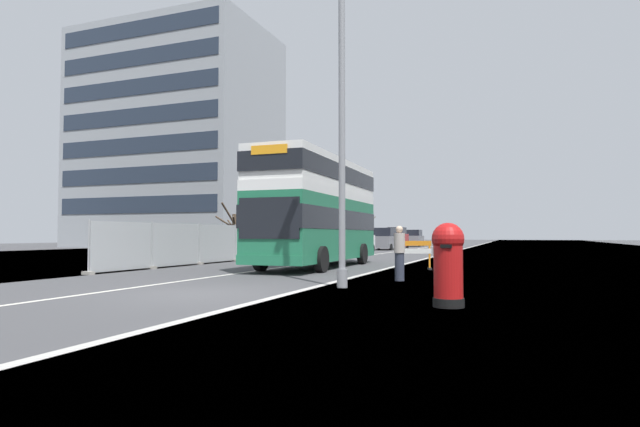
# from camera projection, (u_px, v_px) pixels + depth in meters

# --- Properties ---
(ground) EXTENTS (140.00, 280.00, 0.10)m
(ground) POSITION_uv_depth(u_px,v_px,m) (220.00, 296.00, 12.55)
(ground) COLOR #424244
(double_decker_bus) EXTENTS (2.98, 10.27, 4.74)m
(double_decker_bus) POSITION_uv_depth(u_px,v_px,m) (318.00, 210.00, 22.97)
(double_decker_bus) COLOR #1E6B47
(double_decker_bus) RESTS_ON ground
(lamppost_foreground) EXTENTS (0.29, 0.70, 8.91)m
(lamppost_foreground) POSITION_uv_depth(u_px,v_px,m) (342.00, 133.00, 14.16)
(lamppost_foreground) COLOR gray
(lamppost_foreground) RESTS_ON ground
(red_pillar_postbox) EXTENTS (0.64, 0.64, 1.67)m
(red_pillar_postbox) POSITION_uv_depth(u_px,v_px,m) (448.00, 261.00, 10.28)
(red_pillar_postbox) COLOR black
(red_pillar_postbox) RESTS_ON ground
(roadworks_barrier) EXTENTS (1.49, 0.83, 1.18)m
(roadworks_barrier) POSITION_uv_depth(u_px,v_px,m) (414.00, 252.00, 21.24)
(roadworks_barrier) COLOR orange
(roadworks_barrier) RESTS_ON ground
(construction_site_fence) EXTENTS (0.44, 20.60, 1.99)m
(construction_site_fence) POSITION_uv_depth(u_px,v_px,m) (235.00, 244.00, 28.01)
(construction_site_fence) COLOR #A8AAAD
(construction_site_fence) RESTS_ON ground
(car_oncoming_near) EXTENTS (2.00, 4.24, 2.07)m
(car_oncoming_near) POSITION_uv_depth(u_px,v_px,m) (358.00, 240.00, 42.53)
(car_oncoming_near) COLOR silver
(car_oncoming_near) RESTS_ON ground
(car_receding_mid) EXTENTS (2.07, 4.47, 2.07)m
(car_receding_mid) POSITION_uv_depth(u_px,v_px,m) (385.00, 240.00, 48.90)
(car_receding_mid) COLOR slate
(car_receding_mid) RESTS_ON ground
(car_receding_far) EXTENTS (1.95, 3.80, 2.21)m
(car_receding_far) POSITION_uv_depth(u_px,v_px,m) (397.00, 238.00, 55.18)
(car_receding_far) COLOR maroon
(car_receding_far) RESTS_ON ground
(car_far_side) EXTENTS (2.10, 4.16, 2.02)m
(car_far_side) POSITION_uv_depth(u_px,v_px,m) (413.00, 239.00, 62.99)
(car_far_side) COLOR slate
(car_far_side) RESTS_ON ground
(bare_tree_far_verge_near) EXTENTS (3.30, 2.96, 4.18)m
(bare_tree_far_verge_near) POSITION_uv_depth(u_px,v_px,m) (235.00, 227.00, 44.85)
(bare_tree_far_verge_near) COLOR #4C3D2D
(bare_tree_far_verge_near) RESTS_ON ground
(bare_tree_far_verge_mid) EXTENTS (2.66, 2.15, 5.13)m
(bare_tree_far_verge_mid) POSITION_uv_depth(u_px,v_px,m) (264.00, 225.00, 51.62)
(bare_tree_far_verge_mid) COLOR #4C3D2D
(bare_tree_far_verge_mid) RESTS_ON ground
(bare_tree_far_verge_far) EXTENTS (2.55, 2.99, 4.05)m
(bare_tree_far_verge_far) POSITION_uv_depth(u_px,v_px,m) (365.00, 230.00, 69.08)
(bare_tree_far_verge_far) COLOR #4C3D2D
(bare_tree_far_verge_far) RESTS_ON ground
(pedestrian_at_kerb) EXTENTS (0.34, 0.34, 1.70)m
(pedestrian_at_kerb) POSITION_uv_depth(u_px,v_px,m) (399.00, 253.00, 16.05)
(pedestrian_at_kerb) COLOR #2D3342
(pedestrian_at_kerb) RESTS_ON ground
(backdrop_office_block) EXTENTS (21.73, 14.71, 25.37)m
(backdrop_office_block) POSITION_uv_depth(u_px,v_px,m) (178.00, 141.00, 62.21)
(backdrop_office_block) COLOR gray
(backdrop_office_block) RESTS_ON ground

